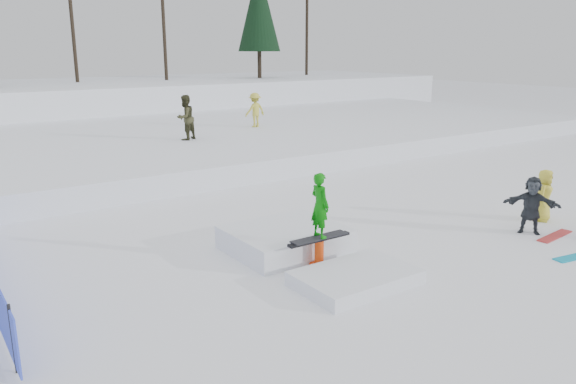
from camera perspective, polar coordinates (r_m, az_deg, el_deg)
ground at (r=12.83m, az=3.31°, el=-6.92°), size 120.00×120.00×0.00m
snow_berm at (r=40.21m, az=-24.41°, el=8.23°), size 60.00×14.00×2.40m
snow_midrise at (r=26.77m, az=-18.41°, el=4.53°), size 50.00×18.00×0.80m
treeline at (r=40.12m, az=-15.80°, el=17.91°), size 40.24×4.22×10.50m
walker_olive at (r=24.67m, az=-10.38°, el=7.45°), size 1.16×1.06×1.93m
walker_ygreen at (r=28.37m, az=-3.38°, el=8.32°), size 1.14×0.70×1.70m
spectator_yellow at (r=17.00m, az=24.53°, el=-0.30°), size 0.83×0.70×1.45m
spectator_dark at (r=15.73m, az=23.50°, el=-1.23°), size 1.13×1.40×1.49m
loose_board_red at (r=15.89m, az=25.48°, el=-4.05°), size 1.42×0.42×0.03m
jib_rail_feature at (r=12.80m, az=1.58°, el=-5.51°), size 2.60×4.40×2.11m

